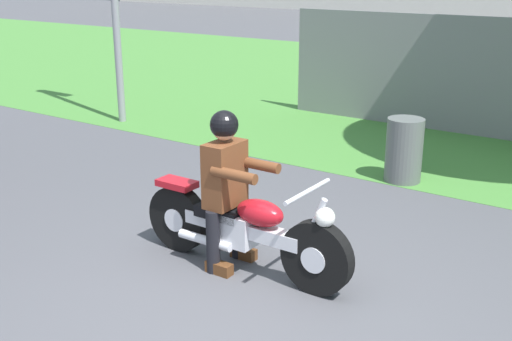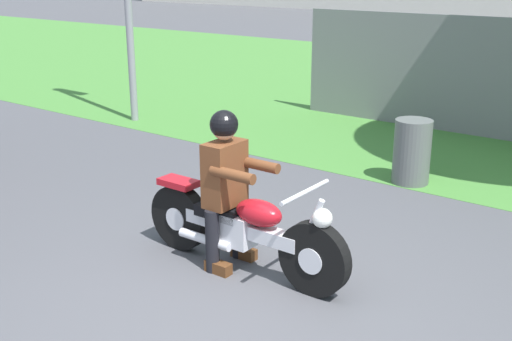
% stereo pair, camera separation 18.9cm
% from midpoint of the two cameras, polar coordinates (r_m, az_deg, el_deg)
% --- Properties ---
extents(ground, '(120.00, 120.00, 0.00)m').
position_cam_midpoint_polar(ground, '(4.83, -2.72, -13.56)').
color(ground, '#4C4C51').
extents(motorcycle_lead, '(2.07, 0.66, 0.87)m').
position_cam_midpoint_polar(motorcycle_lead, '(5.44, -2.18, -5.25)').
color(motorcycle_lead, black).
rests_on(motorcycle_lead, ground).
extents(rider_lead, '(0.55, 0.48, 1.39)m').
position_cam_midpoint_polar(rider_lead, '(5.38, -3.65, -0.66)').
color(rider_lead, black).
rests_on(rider_lead, ground).
extents(trash_can, '(0.44, 0.44, 0.78)m').
position_cam_midpoint_polar(trash_can, '(7.86, 12.47, 1.79)').
color(trash_can, '#595E5B').
rests_on(trash_can, ground).
extents(fence_segment, '(7.00, 0.06, 1.80)m').
position_cam_midpoint_polar(fence_segment, '(10.16, 20.64, 7.64)').
color(fence_segment, slate).
rests_on(fence_segment, ground).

